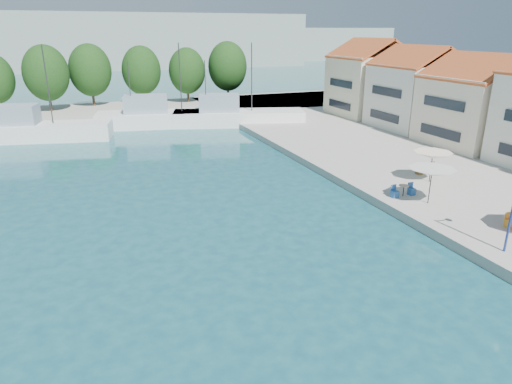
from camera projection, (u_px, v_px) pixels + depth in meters
name	position (u px, v px, depth m)	size (l,w,h in m)	color
quay_right	(481.00, 156.00, 41.64)	(32.00, 92.00, 0.60)	#A8A598
quay_far	(108.00, 112.00, 63.86)	(90.00, 16.00, 0.60)	#A8A598
hill_west	(4.00, 41.00, 135.39)	(180.00, 40.00, 16.00)	gray
hill_east	(212.00, 44.00, 177.57)	(140.00, 40.00, 12.00)	gray
building_04	(480.00, 99.00, 43.38)	(9.00, 8.80, 9.20)	beige
building_05	(417.00, 86.00, 51.20)	(8.40, 8.80, 9.70)	silver
building_06	(370.00, 77.00, 59.02)	(9.00, 8.80, 10.20)	beige
trawler_02	(36.00, 130.00, 48.63)	(15.13, 6.83, 10.20)	white
trawler_03	(165.00, 118.00, 55.81)	(17.55, 7.51, 10.20)	silver
trawler_04	(236.00, 117.00, 56.37)	(16.49, 8.61, 10.20)	white
tree_04	(46.00, 73.00, 61.50)	(5.97, 5.97, 8.84)	#3F2B19
tree_05	(90.00, 70.00, 65.90)	(5.97, 5.97, 8.84)	#3F2B19
tree_06	(141.00, 70.00, 68.06)	(5.73, 5.73, 8.49)	#3F2B19
tree_07	(187.00, 71.00, 69.44)	(5.51, 5.51, 8.16)	#3F2B19
tree_08	(228.00, 66.00, 71.69)	(6.08, 6.08, 9.00)	#3F2B19
umbrella_white	(432.00, 172.00, 28.80)	(2.97, 2.97, 2.35)	black
umbrella_cream	(433.00, 155.00, 33.01)	(2.78, 2.78, 2.28)	black
cafe_table_02	(403.00, 192.00, 30.67)	(1.82, 0.70, 0.76)	black
cafe_table_03	(426.00, 170.00, 35.55)	(1.82, 0.70, 0.76)	black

